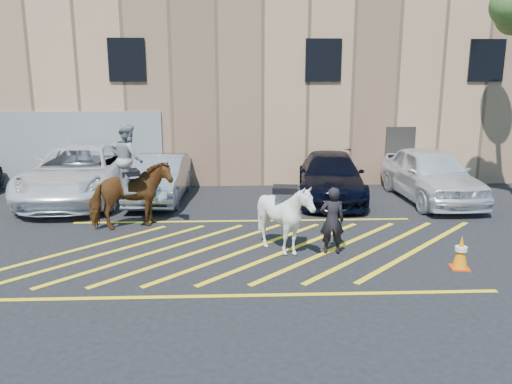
{
  "coord_description": "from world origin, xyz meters",
  "views": [
    {
      "loc": [
        -0.22,
        -11.43,
        3.95
      ],
      "look_at": [
        0.28,
        0.2,
        1.3
      ],
      "focal_mm": 35.0,
      "sensor_mm": 36.0,
      "label": 1
    }
  ],
  "objects_px": {
    "car_white_pickup": "(80,173)",
    "handler": "(332,221)",
    "car_silver_sedan": "(160,178)",
    "saddled_white": "(285,217)",
    "car_blue_suv": "(331,176)",
    "mounted_bay": "(130,187)",
    "traffic_cone": "(461,252)",
    "car_white_suv": "(431,174)"
  },
  "relations": [
    {
      "from": "car_white_pickup",
      "to": "handler",
      "type": "bearing_deg",
      "value": -38.82
    },
    {
      "from": "car_silver_sedan",
      "to": "handler",
      "type": "bearing_deg",
      "value": -46.71
    },
    {
      "from": "car_silver_sedan",
      "to": "saddled_white",
      "type": "bearing_deg",
      "value": -53.54
    },
    {
      "from": "car_blue_suv",
      "to": "handler",
      "type": "xyz_separation_m",
      "value": [
        -1.0,
        -5.41,
        0.03
      ]
    },
    {
      "from": "car_white_pickup",
      "to": "car_silver_sedan",
      "type": "relative_size",
      "value": 1.43
    },
    {
      "from": "car_white_pickup",
      "to": "car_silver_sedan",
      "type": "xyz_separation_m",
      "value": [
        2.68,
        -0.24,
        -0.15
      ]
    },
    {
      "from": "handler",
      "to": "mounted_bay",
      "type": "height_order",
      "value": "mounted_bay"
    },
    {
      "from": "handler",
      "to": "saddled_white",
      "type": "distance_m",
      "value": 1.08
    },
    {
      "from": "car_white_pickup",
      "to": "mounted_bay",
      "type": "bearing_deg",
      "value": -56.79
    },
    {
      "from": "handler",
      "to": "saddled_white",
      "type": "relative_size",
      "value": 0.91
    },
    {
      "from": "traffic_cone",
      "to": "car_white_suv",
      "type": "bearing_deg",
      "value": 74.43
    },
    {
      "from": "car_blue_suv",
      "to": "handler",
      "type": "bearing_deg",
      "value": -93.43
    },
    {
      "from": "car_silver_sedan",
      "to": "mounted_bay",
      "type": "bearing_deg",
      "value": -93.08
    },
    {
      "from": "car_blue_suv",
      "to": "car_white_suv",
      "type": "bearing_deg",
      "value": -0.27
    },
    {
      "from": "car_white_suv",
      "to": "handler",
      "type": "bearing_deg",
      "value": -132.16
    },
    {
      "from": "car_silver_sedan",
      "to": "car_blue_suv",
      "type": "bearing_deg",
      "value": 2.31
    },
    {
      "from": "car_silver_sedan",
      "to": "handler",
      "type": "height_order",
      "value": "handler"
    },
    {
      "from": "car_blue_suv",
      "to": "traffic_cone",
      "type": "distance_m",
      "value": 6.69
    },
    {
      "from": "car_blue_suv",
      "to": "car_white_suv",
      "type": "xyz_separation_m",
      "value": [
        3.25,
        -0.41,
        0.13
      ]
    },
    {
      "from": "car_white_pickup",
      "to": "saddled_white",
      "type": "xyz_separation_m",
      "value": [
        6.29,
        -5.6,
        -0.03
      ]
    },
    {
      "from": "car_blue_suv",
      "to": "traffic_cone",
      "type": "bearing_deg",
      "value": -69.5
    },
    {
      "from": "car_silver_sedan",
      "to": "handler",
      "type": "xyz_separation_m",
      "value": [
        4.69,
        -5.43,
        0.05
      ]
    },
    {
      "from": "car_white_pickup",
      "to": "car_silver_sedan",
      "type": "height_order",
      "value": "car_white_pickup"
    },
    {
      "from": "car_blue_suv",
      "to": "car_white_suv",
      "type": "distance_m",
      "value": 3.28
    },
    {
      "from": "car_white_pickup",
      "to": "mounted_bay",
      "type": "xyz_separation_m",
      "value": [
        2.37,
        -3.45,
        0.25
      ]
    },
    {
      "from": "car_white_pickup",
      "to": "traffic_cone",
      "type": "distance_m",
      "value": 12.01
    },
    {
      "from": "saddled_white",
      "to": "car_white_pickup",
      "type": "bearing_deg",
      "value": 138.36
    },
    {
      "from": "car_blue_suv",
      "to": "saddled_white",
      "type": "height_order",
      "value": "saddled_white"
    },
    {
      "from": "saddled_white",
      "to": "traffic_cone",
      "type": "xyz_separation_m",
      "value": [
        3.63,
        -1.15,
        -0.49
      ]
    },
    {
      "from": "car_silver_sedan",
      "to": "handler",
      "type": "distance_m",
      "value": 7.17
    },
    {
      "from": "car_white_suv",
      "to": "traffic_cone",
      "type": "relative_size",
      "value": 7.01
    },
    {
      "from": "car_white_pickup",
      "to": "car_blue_suv",
      "type": "relative_size",
      "value": 1.24
    },
    {
      "from": "car_white_suv",
      "to": "traffic_cone",
      "type": "distance_m",
      "value": 6.33
    },
    {
      "from": "handler",
      "to": "car_white_suv",
      "type": "bearing_deg",
      "value": -129.31
    },
    {
      "from": "car_white_pickup",
      "to": "traffic_cone",
      "type": "height_order",
      "value": "car_white_pickup"
    },
    {
      "from": "handler",
      "to": "traffic_cone",
      "type": "relative_size",
      "value": 2.14
    },
    {
      "from": "car_silver_sedan",
      "to": "handler",
      "type": "relative_size",
      "value": 2.86
    },
    {
      "from": "traffic_cone",
      "to": "handler",
      "type": "bearing_deg",
      "value": 157.1
    },
    {
      "from": "mounted_bay",
      "to": "traffic_cone",
      "type": "xyz_separation_m",
      "value": [
        7.55,
        -3.29,
        -0.77
      ]
    },
    {
      "from": "car_white_pickup",
      "to": "car_white_suv",
      "type": "distance_m",
      "value": 11.64
    },
    {
      "from": "handler",
      "to": "saddled_white",
      "type": "height_order",
      "value": "saddled_white"
    },
    {
      "from": "traffic_cone",
      "to": "car_white_pickup",
      "type": "bearing_deg",
      "value": 145.79
    }
  ]
}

